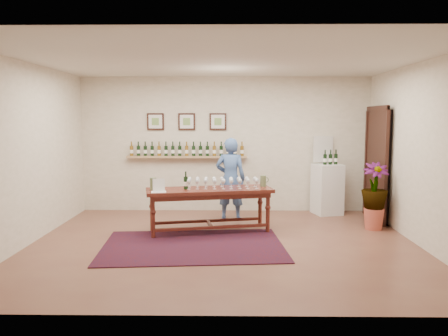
{
  "coord_description": "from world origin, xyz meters",
  "views": [
    {
      "loc": [
        0.11,
        -6.62,
        1.94
      ],
      "look_at": [
        0.0,
        0.8,
        1.1
      ],
      "focal_mm": 35.0,
      "sensor_mm": 36.0,
      "label": 1
    }
  ],
  "objects_px": {
    "potted_plant": "(374,196)",
    "tasting_table": "(209,195)",
    "person": "(231,179)",
    "display_pedestal": "(327,189)"
  },
  "relations": [
    {
      "from": "tasting_table",
      "to": "display_pedestal",
      "type": "height_order",
      "value": "display_pedestal"
    },
    {
      "from": "tasting_table",
      "to": "person",
      "type": "height_order",
      "value": "person"
    },
    {
      "from": "tasting_table",
      "to": "display_pedestal",
      "type": "relative_size",
      "value": 2.18
    },
    {
      "from": "display_pedestal",
      "to": "potted_plant",
      "type": "height_order",
      "value": "display_pedestal"
    },
    {
      "from": "potted_plant",
      "to": "person",
      "type": "distance_m",
      "value": 2.64
    },
    {
      "from": "tasting_table",
      "to": "display_pedestal",
      "type": "bearing_deg",
      "value": 20.19
    },
    {
      "from": "display_pedestal",
      "to": "potted_plant",
      "type": "bearing_deg",
      "value": -66.39
    },
    {
      "from": "potted_plant",
      "to": "tasting_table",
      "type": "bearing_deg",
      "value": -175.75
    },
    {
      "from": "tasting_table",
      "to": "potted_plant",
      "type": "height_order",
      "value": "potted_plant"
    },
    {
      "from": "tasting_table",
      "to": "display_pedestal",
      "type": "xyz_separation_m",
      "value": [
        2.33,
        1.47,
        -0.13
      ]
    }
  ]
}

